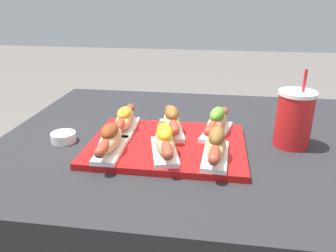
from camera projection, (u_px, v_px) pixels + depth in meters
name	position (u px, v px, depth m)	size (l,w,h in m)	color
patio_table	(188.00, 228.00, 1.12)	(1.13, 0.90, 0.69)	#232326
serving_tray	(167.00, 145.00, 0.91)	(0.43, 0.32, 0.02)	#B71414
hot_dog_0	(111.00, 139.00, 0.84)	(0.06, 0.21, 0.08)	white
hot_dog_1	(164.00, 141.00, 0.83)	(0.10, 0.20, 0.08)	white
hot_dog_2	(216.00, 145.00, 0.80)	(0.07, 0.21, 0.08)	white
hot_dog_3	(125.00, 120.00, 0.97)	(0.07, 0.21, 0.07)	white
hot_dog_4	(172.00, 121.00, 0.96)	(0.10, 0.20, 0.08)	white
hot_dog_5	(217.00, 122.00, 0.95)	(0.10, 0.20, 0.08)	white
sauce_bowl	(63.00, 137.00, 0.95)	(0.07, 0.07, 0.03)	white
drink_cup	(294.00, 119.00, 0.90)	(0.10, 0.10, 0.22)	red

